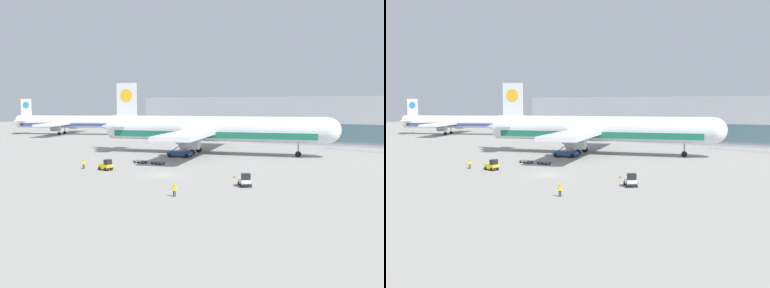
# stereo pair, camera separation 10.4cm
# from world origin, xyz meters

# --- Properties ---
(ground_plane) EXTENTS (400.00, 400.00, 0.00)m
(ground_plane) POSITION_xyz_m (0.00, 0.00, 0.00)
(ground_plane) COLOR gray
(terminal_building) EXTENTS (90.00, 18.20, 14.00)m
(terminal_building) POSITION_xyz_m (-2.35, 71.94, 6.99)
(terminal_building) COLOR #B2B7BC
(terminal_building) RESTS_ON ground_plane
(airplane_main) EXTENTS (57.21, 48.56, 17.00)m
(airplane_main) POSITION_xyz_m (-6.03, 29.96, 5.84)
(airplane_main) COLOR silver
(airplane_main) RESTS_ON ground_plane
(airplane_distant) EXTENTS (44.43, 38.33, 13.71)m
(airplane_distant) POSITION_xyz_m (-82.14, 60.77, 4.71)
(airplane_distant) COLOR white
(airplane_distant) RESTS_ON ground_plane
(scissor_lift_loader) EXTENTS (5.75, 4.36, 4.65)m
(scissor_lift_loader) POSITION_xyz_m (-9.41, 22.10, 1.83)
(scissor_lift_loader) COLOR #284C99
(scissor_lift_loader) RESTS_ON ground_plane
(baggage_tug_foreground) EXTENTS (2.65, 1.98, 2.00)m
(baggage_tug_foreground) POSITION_xyz_m (-11.27, -0.91, 0.88)
(baggage_tug_foreground) COLOR yellow
(baggage_tug_foreground) RESTS_ON ground_plane
(baggage_tug_mid) EXTENTS (2.60, 2.81, 2.00)m
(baggage_tug_mid) POSITION_xyz_m (16.31, -2.88, 0.88)
(baggage_tug_mid) COLOR silver
(baggage_tug_mid) RESTS_ON ground_plane
(baggage_dolly_lead) EXTENTS (3.75, 1.71, 0.48)m
(baggage_dolly_lead) POSITION_xyz_m (-11.44, 9.75, 0.39)
(baggage_dolly_lead) COLOR #56565B
(baggage_dolly_lead) RESTS_ON ground_plane
(baggage_dolly_second) EXTENTS (3.75, 1.71, 0.48)m
(baggage_dolly_second) POSITION_xyz_m (-7.36, 10.06, 0.39)
(baggage_dolly_second) COLOR #56565B
(baggage_dolly_second) RESTS_ON ground_plane
(ground_crew_near) EXTENTS (0.36, 0.52, 1.78)m
(ground_crew_near) POSITION_xyz_m (-16.03, -1.60, 1.05)
(ground_crew_near) COLOR black
(ground_crew_near) RESTS_ON ground_plane
(ground_crew_far) EXTENTS (0.53, 0.35, 1.68)m
(ground_crew_far) POSITION_xyz_m (10.82, -13.60, 0.98)
(ground_crew_far) COLOR black
(ground_crew_far) RESTS_ON ground_plane
(traffic_cone_near) EXTENTS (0.40, 0.40, 0.65)m
(traffic_cone_near) POSITION_xyz_m (11.88, 3.49, 0.32)
(traffic_cone_near) COLOR black
(traffic_cone_near) RESTS_ON ground_plane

